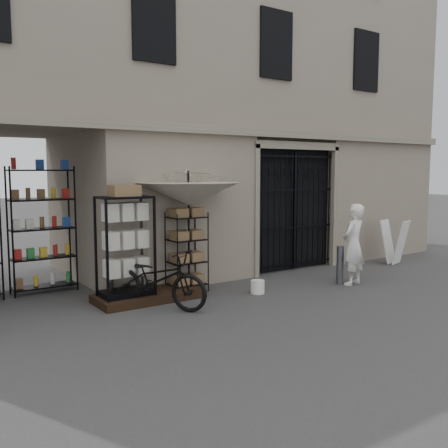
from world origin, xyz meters
TOP-DOWN VIEW (x-y plane):
  - ground at (0.00, 0.00)m, footprint 80.00×80.00m
  - main_building at (0.00, 4.00)m, footprint 14.00×4.00m
  - shop_recess at (-4.50, 2.80)m, footprint 3.00×1.70m
  - shop_shelving at (-4.55, 3.30)m, footprint 2.70×0.50m
  - iron_gate at (1.75, 2.28)m, footprint 2.50×0.21m
  - step_platform at (-2.40, 1.55)m, footprint 2.00×0.90m
  - display_cabinet at (-2.85, 1.56)m, footprint 0.99×0.71m
  - wire_rack at (-1.47, 1.74)m, footprint 0.84×0.74m
  - market_umbrella at (-1.47, 1.66)m, footprint 2.24×2.26m
  - white_bucket at (-0.41, 0.80)m, footprint 0.34×0.34m
  - bicycle at (-2.53, 0.99)m, footprint 1.14×1.24m
  - steel_bollard at (1.55, 0.45)m, footprint 0.19×0.19m
  - shopkeeper at (1.75, 0.28)m, footprint 1.06×1.83m
  - easel_sign at (4.43, 1.24)m, footprint 0.69×0.74m

SIDE VIEW (x-z plane):
  - ground at x=0.00m, z-range 0.00..0.00m
  - bicycle at x=-2.53m, z-range -0.98..0.98m
  - shopkeeper at x=1.75m, z-range -0.21..0.21m
  - step_platform at x=-2.40m, z-range 0.00..0.15m
  - white_bucket at x=-0.41m, z-range 0.00..0.26m
  - steel_bollard at x=1.55m, z-range 0.00..0.82m
  - easel_sign at x=4.43m, z-range 0.02..1.14m
  - wire_rack at x=-1.47m, z-range -0.02..1.58m
  - display_cabinet at x=-2.85m, z-range -0.02..1.94m
  - shop_shelving at x=-4.55m, z-range 0.00..2.50m
  - iron_gate at x=1.75m, z-range 0.00..3.00m
  - shop_recess at x=-4.50m, z-range 0.00..3.00m
  - market_umbrella at x=-1.47m, z-range 0.63..3.53m
  - main_building at x=0.00m, z-range 0.00..9.00m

